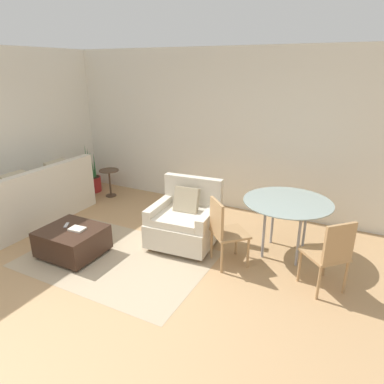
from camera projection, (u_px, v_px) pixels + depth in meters
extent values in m
plane|color=tan|center=(106.00, 305.00, 3.72)|extent=(20.00, 20.00, 0.00)
cube|color=silver|center=(223.00, 131.00, 5.95)|extent=(12.00, 0.06, 2.75)
cube|color=silver|center=(18.00, 133.00, 5.80)|extent=(0.06, 12.00, 2.75)
cube|color=tan|center=(117.00, 259.00, 4.61)|extent=(2.43, 1.65, 0.00)
cube|color=brown|center=(83.00, 284.00, 4.07)|extent=(2.38, 0.06, 0.00)
cube|color=brown|center=(94.00, 276.00, 4.23)|extent=(2.38, 0.06, 0.00)
cube|color=brown|center=(103.00, 269.00, 4.38)|extent=(2.38, 0.06, 0.00)
cube|color=brown|center=(113.00, 262.00, 4.53)|extent=(2.38, 0.06, 0.00)
cube|color=brown|center=(121.00, 255.00, 4.68)|extent=(2.38, 0.06, 0.00)
cube|color=brown|center=(130.00, 249.00, 4.84)|extent=(2.38, 0.06, 0.00)
cube|color=brown|center=(137.00, 244.00, 4.99)|extent=(2.38, 0.06, 0.00)
cube|color=brown|center=(144.00, 239.00, 5.14)|extent=(2.38, 0.06, 0.00)
cube|color=beige|center=(34.00, 207.00, 5.72)|extent=(0.86, 2.00, 0.45)
cube|color=beige|center=(45.00, 183.00, 5.41)|extent=(0.14, 2.00, 0.50)
cube|color=beige|center=(73.00, 172.00, 6.39)|extent=(0.79, 0.12, 0.26)
cube|color=tan|center=(55.00, 172.00, 5.89)|extent=(0.19, 0.40, 0.41)
cube|color=tan|center=(13.00, 185.00, 5.22)|extent=(0.19, 0.40, 0.41)
cube|color=beige|center=(184.00, 230.00, 4.91)|extent=(0.96, 0.92, 0.34)
cube|color=beige|center=(183.00, 217.00, 4.81)|extent=(0.71, 0.78, 0.10)
cube|color=beige|center=(193.00, 194.00, 5.08)|extent=(0.89, 0.19, 0.53)
cube|color=beige|center=(159.00, 209.00, 4.96)|extent=(0.19, 0.79, 0.20)
cube|color=beige|center=(209.00, 217.00, 4.68)|extent=(0.19, 0.79, 0.20)
cylinder|color=brown|center=(150.00, 248.00, 4.81)|extent=(0.05, 0.05, 0.06)
cylinder|color=brown|center=(198.00, 259.00, 4.55)|extent=(0.05, 0.05, 0.06)
cylinder|color=brown|center=(172.00, 228.00, 5.41)|extent=(0.05, 0.05, 0.06)
cylinder|color=brown|center=(215.00, 236.00, 5.15)|extent=(0.05, 0.05, 0.06)
cube|color=tan|center=(186.00, 200.00, 4.86)|extent=(0.37, 0.23, 0.37)
cube|color=#382319|center=(73.00, 240.00, 4.65)|extent=(0.79, 0.71, 0.35)
cylinder|color=black|center=(39.00, 257.00, 4.61)|extent=(0.04, 0.04, 0.04)
cylinder|color=black|center=(77.00, 270.00, 4.32)|extent=(0.04, 0.04, 0.04)
cylinder|color=black|center=(72.00, 238.00, 5.12)|extent=(0.04, 0.04, 0.04)
cylinder|color=black|center=(108.00, 249.00, 4.82)|extent=(0.04, 0.04, 0.04)
cube|color=beige|center=(77.00, 229.00, 4.56)|extent=(0.21, 0.17, 0.03)
cube|color=#B7B7BC|center=(66.00, 225.00, 4.70)|extent=(0.11, 0.15, 0.01)
cylinder|color=maroon|center=(92.00, 184.00, 7.06)|extent=(0.37, 0.37, 0.30)
cylinder|color=black|center=(91.00, 178.00, 7.01)|extent=(0.34, 0.34, 0.02)
cone|color=#2D6B38|center=(92.00, 164.00, 6.89)|extent=(0.05, 0.09, 0.57)
cone|color=#2D6B38|center=(94.00, 165.00, 6.96)|extent=(0.07, 0.07, 0.51)
cone|color=#2D6B38|center=(91.00, 165.00, 6.97)|extent=(0.09, 0.05, 0.50)
cone|color=#2D6B38|center=(88.00, 162.00, 6.95)|extent=(0.06, 0.08, 0.60)
cone|color=#2D6B38|center=(88.00, 165.00, 6.92)|extent=(0.06, 0.07, 0.51)
cone|color=#2D6B38|center=(87.00, 161.00, 6.84)|extent=(0.08, 0.05, 0.70)
cone|color=#2D6B38|center=(90.00, 165.00, 6.87)|extent=(0.08, 0.07, 0.55)
cylinder|color=#4C3828|center=(109.00, 170.00, 6.66)|extent=(0.38, 0.38, 0.02)
cylinder|color=#4C3828|center=(110.00, 183.00, 6.75)|extent=(0.04, 0.04, 0.50)
cylinder|color=#4C3828|center=(111.00, 195.00, 6.84)|extent=(0.21, 0.21, 0.02)
cylinder|color=#8C9E99|center=(288.00, 202.00, 4.49)|extent=(1.16, 1.16, 0.01)
cylinder|color=#99999E|center=(264.00, 231.00, 4.53)|extent=(0.04, 0.04, 0.76)
cylinder|color=#99999E|center=(299.00, 239.00, 4.34)|extent=(0.04, 0.04, 0.76)
cylinder|color=#99999E|center=(273.00, 219.00, 4.91)|extent=(0.04, 0.04, 0.76)
cylinder|color=#99999E|center=(305.00, 225.00, 4.71)|extent=(0.04, 0.04, 0.76)
cube|color=tan|center=(230.00, 233.00, 4.37)|extent=(0.59, 0.59, 0.03)
cube|color=tan|center=(217.00, 218.00, 4.23)|extent=(0.29, 0.29, 0.45)
cylinder|color=tan|center=(248.00, 253.00, 4.34)|extent=(0.03, 0.03, 0.42)
cylinder|color=tan|center=(236.00, 240.00, 4.66)|extent=(0.03, 0.03, 0.42)
cylinder|color=tan|center=(222.00, 258.00, 4.24)|extent=(0.03, 0.03, 0.42)
cylinder|color=tan|center=(211.00, 244.00, 4.56)|extent=(0.03, 0.03, 0.42)
cube|color=tan|center=(324.00, 254.00, 3.88)|extent=(0.59, 0.59, 0.03)
cube|color=tan|center=(339.00, 243.00, 3.63)|extent=(0.29, 0.29, 0.45)
cylinder|color=tan|center=(325.00, 261.00, 4.17)|extent=(0.03, 0.03, 0.42)
cylinder|color=tan|center=(299.00, 266.00, 4.07)|extent=(0.03, 0.03, 0.42)
cylinder|color=tan|center=(346.00, 277.00, 3.85)|extent=(0.03, 0.03, 0.42)
cylinder|color=tan|center=(319.00, 283.00, 3.75)|extent=(0.03, 0.03, 0.42)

